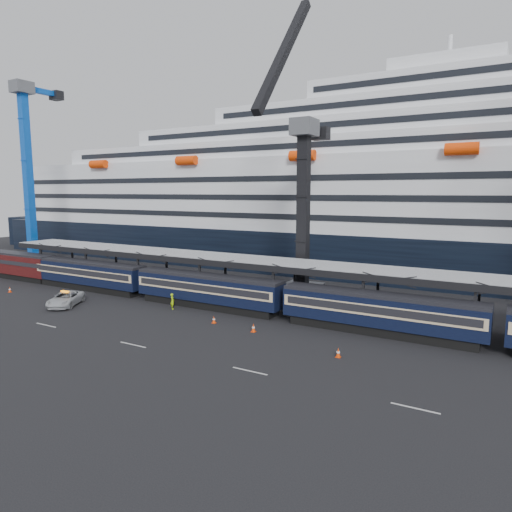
% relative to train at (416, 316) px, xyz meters
% --- Properties ---
extents(ground, '(260.00, 260.00, 0.00)m').
position_rel_train_xyz_m(ground, '(4.65, -10.00, -2.20)').
color(ground, black).
rests_on(ground, ground).
extents(train, '(133.05, 3.00, 4.05)m').
position_rel_train_xyz_m(train, '(0.00, 0.00, 0.00)').
color(train, black).
rests_on(train, ground).
extents(canopy, '(130.00, 6.25, 5.53)m').
position_rel_train_xyz_m(canopy, '(4.65, 4.00, 3.05)').
color(canopy, gray).
rests_on(canopy, ground).
extents(cruise_ship, '(214.09, 28.84, 34.00)m').
position_rel_train_xyz_m(cruise_ship, '(3.57, 35.99, 10.14)').
color(cruise_ship, black).
rests_on(cruise_ship, ground).
extents(crane_blue, '(4.50, 19.91, 52.01)m').
position_rel_train_xyz_m(crane_blue, '(-67.35, 7.55, 16.03)').
color(crane_blue, '#52555A').
rests_on(crane_blue, ground).
extents(crane_dark_near, '(4.50, 17.75, 35.08)m').
position_rel_train_xyz_m(crane_dark_near, '(-15.35, 8.59, 9.73)').
color(crane_dark_near, '#52555A').
rests_on(crane_dark_near, ground).
extents(pickup_truck, '(5.29, 6.52, 1.65)m').
position_rel_train_xyz_m(pickup_truck, '(-38.43, -7.74, -1.38)').
color(pickup_truck, '#B0B4B8').
rests_on(pickup_truck, ground).
extents(worker, '(0.79, 0.77, 1.83)m').
position_rel_train_xyz_m(worker, '(-26.43, -2.62, -1.28)').
color(worker, '#ADE50C').
rests_on(worker, ground).
extents(traffic_cone_a, '(0.39, 0.39, 0.78)m').
position_rel_train_xyz_m(traffic_cone_a, '(-51.24, -6.61, -1.82)').
color(traffic_cone_a, '#FF4008').
rests_on(traffic_cone_a, ground).
extents(traffic_cone_b, '(0.42, 0.42, 0.84)m').
position_rel_train_xyz_m(traffic_cone_b, '(-13.99, -5.47, -1.78)').
color(traffic_cone_b, '#FF4008').
rests_on(traffic_cone_b, ground).
extents(traffic_cone_c, '(0.39, 0.39, 0.77)m').
position_rel_train_xyz_m(traffic_cone_c, '(-19.01, -4.93, -1.82)').
color(traffic_cone_c, '#FF4008').
rests_on(traffic_cone_c, ground).
extents(traffic_cone_d, '(0.41, 0.41, 0.83)m').
position_rel_train_xyz_m(traffic_cone_d, '(-4.57, -7.91, -1.79)').
color(traffic_cone_d, '#FF4008').
rests_on(traffic_cone_d, ground).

